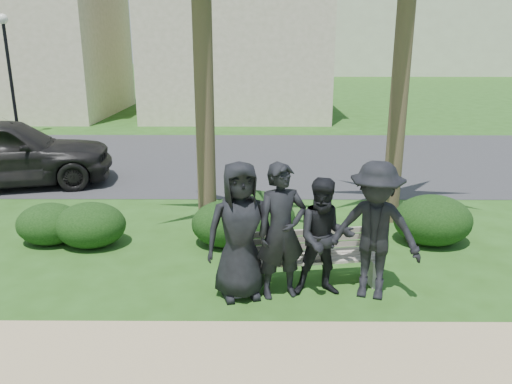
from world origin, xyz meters
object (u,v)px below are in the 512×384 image
man_a (240,231)px  car_a (4,152)px  park_bench (304,263)px  man_c (325,238)px  man_b (281,231)px  man_d (374,231)px  street_lamp (7,53)px

man_a → car_a: man_a is taller
park_bench → man_a: man_a is taller
park_bench → man_c: man_c is taller
man_b → car_a: bearing=122.7°
car_a → man_b: bearing=-145.2°
man_d → car_a: 9.24m
park_bench → man_a: 1.11m
street_lamp → man_c: (9.88, -12.26, -2.13)m
street_lamp → car_a: size_ratio=0.88×
man_c → car_a: car_a is taller
park_bench → man_d: size_ratio=1.17×
man_c → man_b: bearing=-177.3°
car_a → man_c: bearing=-142.5°
car_a → man_d: bearing=-140.3°
street_lamp → man_b: street_lamp is taller
park_bench → man_a: (-0.88, -0.32, 0.60)m
man_a → man_b: 0.54m
man_b → man_d: size_ratio=0.99×
park_bench → man_d: man_d is taller
man_a → car_a: 7.88m
man_d → car_a: man_d is taller
street_lamp → man_c: street_lamp is taller
man_c → park_bench: bearing=130.0°
man_c → man_d: (0.64, -0.06, 0.12)m
street_lamp → park_bench: bearing=-51.2°
street_lamp → man_a: street_lamp is taller
man_b → man_c: size_ratio=1.13×
street_lamp → car_a: (3.00, -6.95, -2.12)m
street_lamp → man_c: 15.89m
man_d → man_b: bearing=-162.4°
street_lamp → car_a: street_lamp is taller
park_bench → man_c: 0.60m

